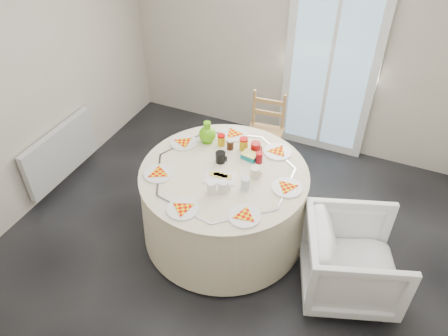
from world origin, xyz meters
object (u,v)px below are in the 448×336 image
at_px(table, 224,204).
at_px(green_pitcher, 207,131).
at_px(radiator, 61,153).
at_px(wooden_chair, 264,130).
at_px(armchair, 353,257).

height_order(table, green_pitcher, green_pitcher).
relative_size(table, green_pitcher, 7.25).
distance_m(radiator, wooden_chair, 2.17).
height_order(radiator, wooden_chair, wooden_chair).
bearing_deg(armchair, green_pitcher, 52.91).
bearing_deg(radiator, wooden_chair, 31.72).
xyz_separation_m(table, wooden_chair, (-0.03, 1.14, 0.09)).
height_order(radiator, table, table).
bearing_deg(wooden_chair, armchair, -52.25).
height_order(wooden_chair, armchair, wooden_chair).
bearing_deg(radiator, green_pitcher, 12.59).
xyz_separation_m(wooden_chair, armchair, (1.23, -1.29, -0.08)).
height_order(radiator, armchair, armchair).
xyz_separation_m(radiator, armchair, (3.07, -0.15, 0.01)).
xyz_separation_m(table, armchair, (1.20, -0.15, 0.02)).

